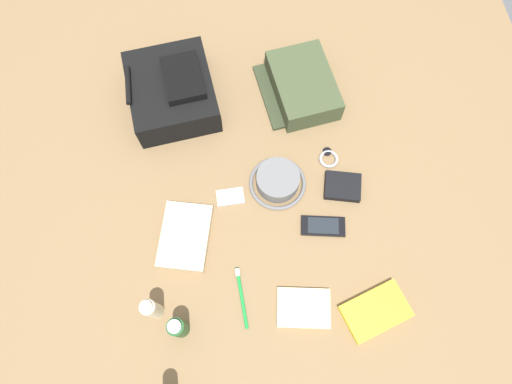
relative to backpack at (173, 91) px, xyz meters
The scene contains 14 objects.
ground_plane 0.44m from the backpack, 149.40° to the right, with size 2.64×2.02×0.02m, color brown.
backpack is the anchor object (origin of this frame).
toiletry_pouch 0.42m from the backpack, 93.60° to the right, with size 0.29×0.26×0.09m.
bucket_hat 0.45m from the backpack, 139.36° to the right, with size 0.18×0.18×0.06m.
shampoo_bottle 0.74m from the backpack, behind, with size 0.05×0.05×0.13m.
lotion_bottle 0.69m from the backpack, behind, with size 0.04×0.04×0.14m.
paperback_novel 0.92m from the backpack, 146.40° to the right, with size 0.16×0.21×0.02m.
cell_phone 0.65m from the backpack, 140.68° to the right, with size 0.08×0.14×0.01m.
media_player 0.40m from the backpack, 158.77° to the right, with size 0.05×0.08×0.01m.
wristwatch 0.55m from the backpack, 120.74° to the right, with size 0.07×0.06×0.01m.
toothbrush 0.68m from the backpack, 168.24° to the right, with size 0.17×0.02×0.02m.
wallet 0.63m from the backpack, 127.90° to the right, with size 0.09×0.11×0.02m, color black.
notepad 0.79m from the backpack, 157.03° to the right, with size 0.11×0.15×0.02m, color beige.
folded_towel 0.48m from the backpack, behind, with size 0.20×0.14×0.04m, color #C6B289.
Camera 1 is at (-0.46, 0.06, 1.31)m, focal length 31.38 mm.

